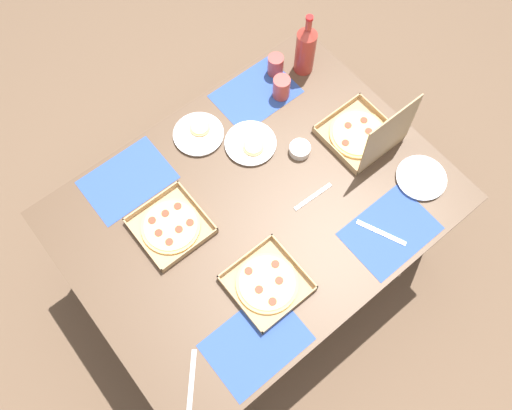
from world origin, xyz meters
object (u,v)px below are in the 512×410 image
(cup_spare, at_px, (281,88))
(pizza_box_center, at_px, (267,283))
(soda_bottle, at_px, (306,49))
(cup_clear_left, at_px, (276,65))
(pizza_box_corner_right, at_px, (171,226))
(pizza_box_corner_left, at_px, (364,134))
(plate_middle, at_px, (421,178))
(plate_near_left, at_px, (251,144))
(plate_far_right, at_px, (199,134))
(condiment_bowl, at_px, (300,149))

(cup_spare, bearing_deg, pizza_box_center, 46.39)
(soda_bottle, relative_size, cup_clear_left, 3.23)
(pizza_box_corner_right, bearing_deg, cup_clear_left, -158.25)
(pizza_box_center, height_order, pizza_box_corner_left, pizza_box_corner_left)
(pizza_box_corner_left, relative_size, soda_bottle, 0.99)
(pizza_box_corner_left, distance_m, soda_bottle, 0.47)
(cup_spare, bearing_deg, cup_clear_left, -118.42)
(pizza_box_center, xyz_separation_m, plate_middle, (-0.79, 0.06, -0.00))
(pizza_box_corner_left, bearing_deg, pizza_box_corner_right, -12.25)
(pizza_box_center, distance_m, cup_clear_left, 1.01)
(cup_spare, bearing_deg, soda_bottle, -164.17)
(pizza_box_corner_right, bearing_deg, plate_near_left, -168.97)
(pizza_box_center, xyz_separation_m, cup_clear_left, (-0.67, -0.75, 0.04))
(pizza_box_corner_right, bearing_deg, cup_spare, -164.32)
(plate_near_left, relative_size, plate_middle, 1.06)
(pizza_box_corner_left, height_order, cup_clear_left, pizza_box_corner_left)
(cup_clear_left, bearing_deg, plate_far_right, 5.89)
(pizza_box_corner_left, bearing_deg, plate_far_right, -41.15)
(pizza_box_corner_left, height_order, soda_bottle, soda_bottle)
(pizza_box_corner_left, xyz_separation_m, plate_far_right, (0.54, -0.47, -0.04))
(pizza_box_corner_right, height_order, pizza_box_corner_left, pizza_box_corner_left)
(pizza_box_corner_left, bearing_deg, soda_bottle, -96.89)
(cup_clear_left, distance_m, cup_spare, 0.13)
(pizza_box_corner_right, relative_size, condiment_bowl, 3.00)
(pizza_box_corner_right, distance_m, pizza_box_corner_left, 0.90)
(plate_near_left, relative_size, condiment_bowl, 2.46)
(soda_bottle, bearing_deg, plate_middle, 90.31)
(pizza_box_center, xyz_separation_m, pizza_box_corner_left, (-0.73, -0.23, 0.04))
(plate_near_left, height_order, cup_clear_left, cup_clear_left)
(plate_near_left, relative_size, soda_bottle, 0.69)
(pizza_box_center, xyz_separation_m, soda_bottle, (-0.78, -0.69, 0.12))
(plate_far_right, bearing_deg, plate_middle, 128.07)
(pizza_box_corner_left, xyz_separation_m, plate_near_left, (0.39, -0.29, -0.04))
(cup_clear_left, distance_m, condiment_bowl, 0.43)
(pizza_box_corner_right, bearing_deg, pizza_box_center, 109.60)
(plate_near_left, bearing_deg, condiment_bowl, 132.03)
(pizza_box_corner_left, relative_size, plate_near_left, 1.42)
(plate_far_right, height_order, soda_bottle, soda_bottle)
(cup_clear_left, relative_size, cup_spare, 0.91)
(plate_far_right, bearing_deg, plate_near_left, 128.31)
(pizza_box_center, xyz_separation_m, condiment_bowl, (-0.48, -0.36, 0.01))
(plate_middle, bearing_deg, pizza_box_corner_left, -78.55)
(pizza_box_corner_right, relative_size, plate_middle, 1.29)
(soda_bottle, bearing_deg, plate_near_left, 20.59)
(cup_clear_left, bearing_deg, condiment_bowl, 64.09)
(pizza_box_corner_right, distance_m, pizza_box_center, 0.45)
(pizza_box_center, relative_size, soda_bottle, 0.85)
(plate_middle, relative_size, condiment_bowl, 2.33)
(pizza_box_corner_left, distance_m, cup_spare, 0.42)
(pizza_box_corner_left, bearing_deg, cup_clear_left, -83.29)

